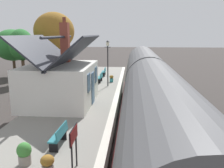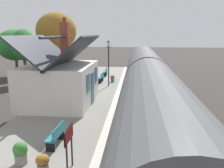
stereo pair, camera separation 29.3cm
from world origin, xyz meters
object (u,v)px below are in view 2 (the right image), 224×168
at_px(station_building, 61,81).
at_px(bench_near_building, 106,71).
at_px(bench_mid_platform, 56,135).
at_px(planter_bench_left, 20,152).
at_px(lamp_post_platform, 109,55).
at_px(bench_by_lamp, 101,77).
at_px(planter_bench_right, 112,78).
at_px(tree_mid_background, 24,45).
at_px(tree_distant, 56,31).
at_px(planter_edge_near, 43,164).
at_px(planter_under_sign, 96,76).
at_px(station_sign_board, 69,138).
at_px(train, 148,94).
at_px(tree_far_right, 15,45).

height_order(station_building, bench_near_building, station_building).
distance_m(bench_mid_platform, planter_bench_left, 1.72).
relative_size(station_building, lamp_post_platform, 1.47).
relative_size(bench_by_lamp, planter_bench_right, 2.12).
distance_m(station_building, planter_bench_left, 7.69).
bearing_deg(bench_near_building, planter_bench_left, 177.70).
bearing_deg(station_building, bench_by_lamp, -13.42).
distance_m(station_building, bench_by_lamp, 7.32).
xyz_separation_m(bench_near_building, lamp_post_platform, (-5.10, -0.94, 2.30)).
bearing_deg(tree_mid_background, station_building, -143.92).
bearing_deg(tree_mid_background, lamp_post_platform, -115.45).
height_order(station_building, tree_distant, tree_distant).
bearing_deg(lamp_post_platform, bench_by_lamp, 29.25).
distance_m(bench_near_building, bench_by_lamp, 3.48).
xyz_separation_m(bench_near_building, tree_distant, (3.73, 6.69, 4.36)).
xyz_separation_m(bench_near_building, planter_edge_near, (-18.66, -0.33, -0.08)).
bearing_deg(planter_under_sign, lamp_post_platform, -148.60).
height_order(bench_by_lamp, station_sign_board, station_sign_board).
bearing_deg(lamp_post_platform, tree_mid_background, 64.55).
height_order(bench_by_lamp, lamp_post_platform, lamp_post_platform).
relative_size(planter_edge_near, station_sign_board, 0.46).
bearing_deg(train, station_sign_board, 154.10).
xyz_separation_m(lamp_post_platform, tree_far_right, (8.79, 13.17, 0.33)).
relative_size(planter_bench_right, station_sign_board, 0.42).
relative_size(planter_under_sign, station_sign_board, 0.48).
distance_m(station_building, tree_far_right, 17.79).
bearing_deg(lamp_post_platform, planter_bench_left, 172.69).
bearing_deg(train, planter_bench_left, 140.21).
distance_m(planter_bench_right, station_sign_board, 15.00).
distance_m(planter_bench_left, tree_far_right, 24.77).
distance_m(train, tree_distant, 19.68).
xyz_separation_m(train, tree_far_right, (16.07, 16.26, 1.84)).
bearing_deg(train, tree_far_right, 45.34).
relative_size(planter_under_sign, tree_distant, 0.09).
height_order(planter_bench_right, tree_far_right, tree_far_right).
relative_size(train, tree_distant, 2.64).
bearing_deg(bench_mid_platform, train, -43.18).
bearing_deg(station_building, lamp_post_platform, -25.56).
height_order(bench_by_lamp, planter_bench_right, bench_by_lamp).
xyz_separation_m(planter_bench_right, planter_under_sign, (0.91, 1.80, 0.03)).
distance_m(station_building, station_sign_board, 8.28).
bearing_deg(bench_by_lamp, bench_mid_platform, -179.73).
xyz_separation_m(station_building, lamp_post_platform, (5.43, -2.59, 1.31)).
bearing_deg(tree_far_right, planter_bench_left, -152.15).
xyz_separation_m(station_building, station_sign_board, (-7.78, -2.80, -0.28)).
distance_m(planter_bench_right, tree_mid_background, 11.03).
bearing_deg(station_building, train, -108.09).
height_order(planter_bench_right, planter_under_sign, planter_under_sign).
bearing_deg(planter_bench_left, bench_mid_platform, -28.36).
relative_size(planter_bench_right, lamp_post_platform, 0.17).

